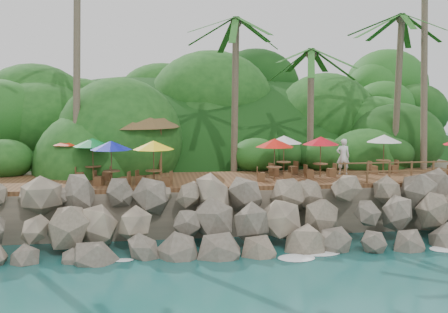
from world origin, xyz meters
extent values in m
plane|color=#19514F|center=(0.00, 0.00, 0.00)|extent=(140.00, 140.00, 0.00)
cube|color=gray|center=(0.00, 16.00, 1.05)|extent=(32.00, 25.20, 2.10)
ellipsoid|color=#143811|center=(0.00, 23.50, 0.00)|extent=(44.80, 28.00, 15.40)
cube|color=brown|center=(0.00, 6.00, 2.20)|extent=(26.00, 5.00, 0.20)
ellipsoid|color=white|center=(-9.00, 0.30, 0.03)|extent=(1.20, 0.80, 0.06)
ellipsoid|color=white|center=(-6.00, 0.30, 0.03)|extent=(1.20, 0.80, 0.06)
ellipsoid|color=white|center=(-3.00, 0.30, 0.03)|extent=(1.20, 0.80, 0.06)
ellipsoid|color=white|center=(0.00, 0.30, 0.03)|extent=(1.20, 0.80, 0.06)
ellipsoid|color=white|center=(3.00, 0.30, 0.03)|extent=(1.20, 0.80, 0.06)
ellipsoid|color=white|center=(6.00, 0.30, 0.03)|extent=(1.20, 0.80, 0.06)
cylinder|color=brown|center=(-7.28, 8.83, 8.96)|extent=(0.43, 3.19, 13.09)
cylinder|color=brown|center=(0.96, 8.62, 6.38)|extent=(0.56, 0.63, 8.16)
ellipsoid|color=#23601E|center=(0.96, 8.62, 10.46)|extent=(6.00, 6.00, 2.40)
cylinder|color=brown|center=(5.21, 8.70, 5.59)|extent=(0.58, 0.62, 6.58)
ellipsoid|color=#23601E|center=(5.21, 8.70, 8.87)|extent=(6.00, 6.00, 2.40)
cylinder|color=brown|center=(11.62, 8.39, 8.25)|extent=(0.86, 2.03, 11.84)
cylinder|color=brown|center=(10.39, 8.96, 6.58)|extent=(0.56, 1.06, 8.55)
ellipsoid|color=#23601E|center=(10.39, 8.96, 10.85)|extent=(6.00, 6.00, 2.40)
cylinder|color=brown|center=(-5.88, 7.91, 3.50)|extent=(0.16, 0.16, 2.40)
cylinder|color=brown|center=(-3.08, 7.91, 3.50)|extent=(0.16, 0.16, 2.40)
cylinder|color=brown|center=(-5.88, 10.71, 3.50)|extent=(0.16, 0.16, 2.40)
cylinder|color=brown|center=(-3.08, 10.71, 3.50)|extent=(0.16, 0.16, 2.40)
cone|color=brown|center=(-4.48, 9.31, 5.80)|extent=(4.99, 4.99, 2.20)
cylinder|color=brown|center=(-7.55, 7.51, 2.63)|extent=(0.07, 0.07, 0.67)
cylinder|color=brown|center=(-7.55, 7.51, 2.98)|extent=(0.76, 0.76, 0.05)
cylinder|color=brown|center=(-7.55, 7.51, 3.29)|extent=(0.05, 0.05, 1.99)
cone|color=red|center=(-7.55, 7.51, 4.15)|extent=(1.90, 1.90, 0.41)
cube|color=brown|center=(-8.16, 7.33, 2.51)|extent=(0.47, 0.47, 0.42)
cube|color=brown|center=(-6.94, 7.68, 2.51)|extent=(0.47, 0.47, 0.42)
cylinder|color=brown|center=(-5.37, 4.54, 2.63)|extent=(0.07, 0.07, 0.67)
cylinder|color=brown|center=(-5.37, 4.54, 2.98)|extent=(0.76, 0.76, 0.05)
cylinder|color=brown|center=(-5.37, 4.54, 3.29)|extent=(0.05, 0.05, 1.99)
cone|color=#0C159E|center=(-5.37, 4.54, 4.15)|extent=(1.90, 1.90, 0.41)
cube|color=brown|center=(-5.97, 4.74, 2.51)|extent=(0.48, 0.48, 0.42)
cube|color=brown|center=(-4.77, 4.34, 2.51)|extent=(0.48, 0.48, 0.42)
cylinder|color=brown|center=(8.66, 6.75, 2.63)|extent=(0.07, 0.07, 0.67)
cylinder|color=brown|center=(8.66, 6.75, 2.98)|extent=(0.76, 0.76, 0.05)
cylinder|color=brown|center=(8.66, 6.75, 3.29)|extent=(0.05, 0.05, 1.99)
cone|color=silver|center=(8.66, 6.75, 4.15)|extent=(1.90, 1.90, 0.41)
cube|color=brown|center=(8.03, 6.64, 2.51)|extent=(0.44, 0.44, 0.42)
cube|color=brown|center=(9.28, 6.85, 2.51)|extent=(0.44, 0.44, 0.42)
cylinder|color=brown|center=(2.28, 4.86, 2.63)|extent=(0.07, 0.07, 0.67)
cylinder|color=brown|center=(2.28, 4.86, 2.98)|extent=(0.76, 0.76, 0.05)
cylinder|color=brown|center=(2.28, 4.86, 3.29)|extent=(0.05, 0.05, 1.99)
cone|color=red|center=(2.28, 4.86, 4.15)|extent=(1.90, 1.90, 0.41)
cube|color=brown|center=(1.66, 4.98, 2.51)|extent=(0.45, 0.45, 0.42)
cube|color=brown|center=(2.90, 4.73, 2.51)|extent=(0.45, 0.45, 0.42)
cylinder|color=brown|center=(-6.37, 6.32, 2.63)|extent=(0.07, 0.07, 0.67)
cylinder|color=brown|center=(-6.37, 6.32, 2.98)|extent=(0.76, 0.76, 0.05)
cylinder|color=brown|center=(-6.37, 6.32, 3.29)|extent=(0.05, 0.05, 1.99)
cone|color=#0D7D34|center=(-6.37, 6.32, 4.15)|extent=(1.90, 1.90, 0.41)
cube|color=brown|center=(-7.00, 6.35, 2.51)|extent=(0.40, 0.40, 0.42)
cube|color=brown|center=(-5.74, 6.29, 2.51)|extent=(0.40, 0.40, 0.42)
cylinder|color=brown|center=(-3.46, 4.40, 2.63)|extent=(0.07, 0.07, 0.67)
cylinder|color=brown|center=(-3.46, 4.40, 2.98)|extent=(0.76, 0.76, 0.05)
cylinder|color=brown|center=(-3.46, 4.40, 3.29)|extent=(0.05, 0.05, 1.99)
cone|color=yellow|center=(-3.46, 4.40, 4.15)|extent=(1.90, 1.90, 0.41)
cube|color=brown|center=(-4.05, 4.63, 2.51)|extent=(0.49, 0.49, 0.42)
cube|color=brown|center=(-2.87, 4.17, 2.51)|extent=(0.49, 0.49, 0.42)
cylinder|color=brown|center=(3.23, 6.78, 2.63)|extent=(0.07, 0.07, 0.67)
cylinder|color=brown|center=(3.23, 6.78, 2.98)|extent=(0.76, 0.76, 0.05)
cylinder|color=brown|center=(3.23, 6.78, 3.29)|extent=(0.05, 0.05, 1.99)
cone|color=silver|center=(3.23, 6.78, 4.15)|extent=(1.90, 1.90, 0.41)
cube|color=brown|center=(2.66, 6.52, 2.51)|extent=(0.50, 0.50, 0.42)
cube|color=brown|center=(3.81, 7.04, 2.51)|extent=(0.50, 0.50, 0.42)
cylinder|color=brown|center=(4.87, 5.79, 2.63)|extent=(0.07, 0.07, 0.67)
cylinder|color=brown|center=(4.87, 5.79, 2.98)|extent=(0.76, 0.76, 0.05)
cylinder|color=brown|center=(4.87, 5.79, 3.29)|extent=(0.05, 0.05, 1.99)
cone|color=red|center=(4.87, 5.79, 4.15)|extent=(1.90, 1.90, 0.41)
cube|color=brown|center=(4.25, 5.69, 2.51)|extent=(0.44, 0.44, 0.42)
cube|color=brown|center=(5.50, 5.89, 2.51)|extent=(0.44, 0.44, 0.42)
cylinder|color=brown|center=(5.37, 3.65, 2.80)|extent=(0.10, 0.10, 1.00)
cylinder|color=brown|center=(6.47, 3.65, 2.80)|extent=(0.10, 0.10, 1.00)
cylinder|color=brown|center=(7.57, 3.65, 2.80)|extent=(0.10, 0.10, 1.00)
cylinder|color=brown|center=(8.67, 3.65, 2.80)|extent=(0.10, 0.10, 1.00)
cylinder|color=brown|center=(9.77, 3.65, 2.80)|extent=(0.10, 0.10, 1.00)
cube|color=brown|center=(9.22, 3.65, 3.25)|extent=(8.30, 0.06, 0.06)
cube|color=brown|center=(9.22, 3.65, 2.85)|extent=(8.30, 0.06, 0.06)
imported|color=white|center=(6.36, 6.61, 3.24)|extent=(0.74, 0.55, 1.87)
camera|label=1|loc=(-3.63, -20.16, 6.30)|focal=43.15mm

